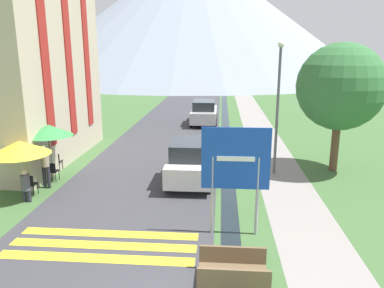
# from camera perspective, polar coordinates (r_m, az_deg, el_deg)

# --- Properties ---
(ground_plane) EXTENTS (160.00, 160.00, 0.00)m
(ground_plane) POSITION_cam_1_polar(r_m,az_deg,el_deg) (26.64, 2.57, 2.18)
(ground_plane) COLOR #3D6033
(road) EXTENTS (6.40, 60.00, 0.01)m
(road) POSITION_cam_1_polar(r_m,az_deg,el_deg) (36.63, -0.82, 5.46)
(road) COLOR #38383D
(road) RESTS_ON ground_plane
(footpath) EXTENTS (2.20, 60.00, 0.01)m
(footpath) POSITION_cam_1_polar(r_m,az_deg,el_deg) (36.58, 8.78, 5.29)
(footpath) COLOR gray
(footpath) RESTS_ON ground_plane
(drainage_channel) EXTENTS (0.60, 60.00, 0.00)m
(drainage_channel) POSITION_cam_1_polar(r_m,az_deg,el_deg) (36.48, 5.00, 5.37)
(drainage_channel) COLOR black
(drainage_channel) RESTS_ON ground_plane
(crosswalk_marking) EXTENTS (5.44, 1.84, 0.01)m
(crosswalk_marking) POSITION_cam_1_polar(r_m,az_deg,el_deg) (11.49, -13.43, -14.76)
(crosswalk_marking) COLOR yellow
(crosswalk_marking) RESTS_ON ground_plane
(mountain_distant) EXTENTS (71.86, 71.86, 26.01)m
(mountain_distant) POSITION_cam_1_polar(r_m,az_deg,el_deg) (82.57, 0.01, 19.28)
(mountain_distant) COLOR gray
(mountain_distant) RESTS_ON ground_plane
(hotel_building) EXTENTS (6.10, 9.57, 11.02)m
(hotel_building) POSITION_cam_1_polar(r_m,az_deg,el_deg) (20.76, -25.88, 14.00)
(hotel_building) COLOR #BCAD93
(hotel_building) RESTS_ON ground_plane
(road_sign) EXTENTS (2.02, 0.11, 3.33)m
(road_sign) POSITION_cam_1_polar(r_m,az_deg,el_deg) (11.09, 6.66, -3.41)
(road_sign) COLOR #9E9EA3
(road_sign) RESTS_ON ground_plane
(footbridge) EXTENTS (1.70, 1.10, 0.65)m
(footbridge) POSITION_cam_1_polar(r_m,az_deg,el_deg) (9.65, 6.26, -18.96)
(footbridge) COLOR brown
(footbridge) RESTS_ON ground_plane
(parked_car_near) EXTENTS (1.93, 4.09, 1.82)m
(parked_car_near) POSITION_cam_1_polar(r_m,az_deg,el_deg) (15.91, -0.18, -2.61)
(parked_car_near) COLOR silver
(parked_car_near) RESTS_ON ground_plane
(parked_car_far) EXTENTS (1.97, 4.54, 1.82)m
(parked_car_far) POSITION_cam_1_polar(r_m,az_deg,el_deg) (28.58, 1.86, 4.86)
(parked_car_far) COLOR #B2B2B7
(parked_car_far) RESTS_ON ground_plane
(cafe_chair_near_left) EXTENTS (0.40, 0.40, 0.85)m
(cafe_chair_near_left) POSITION_cam_1_polar(r_m,az_deg,el_deg) (15.75, -23.50, -5.51)
(cafe_chair_near_left) COLOR black
(cafe_chair_near_left) RESTS_ON ground_plane
(cafe_chair_far_right) EXTENTS (0.40, 0.40, 0.85)m
(cafe_chair_far_right) POSITION_cam_1_polar(r_m,az_deg,el_deg) (18.50, -19.98, -2.36)
(cafe_chair_far_right) COLOR black
(cafe_chair_far_right) RESTS_ON ground_plane
(cafe_chair_middle) EXTENTS (0.40, 0.40, 0.85)m
(cafe_chair_middle) POSITION_cam_1_polar(r_m,az_deg,el_deg) (17.05, -20.54, -3.78)
(cafe_chair_middle) COLOR black
(cafe_chair_middle) RESTS_ON ground_plane
(cafe_umbrella_front_yellow) EXTENTS (2.23, 2.23, 2.25)m
(cafe_umbrella_front_yellow) POSITION_cam_1_polar(r_m,az_deg,el_deg) (15.22, -24.81, -0.51)
(cafe_umbrella_front_yellow) COLOR #B7B2A8
(cafe_umbrella_front_yellow) RESTS_ON ground_plane
(cafe_umbrella_middle_green) EXTENTS (1.96, 1.96, 2.47)m
(cafe_umbrella_middle_green) POSITION_cam_1_polar(r_m,az_deg,el_deg) (16.76, -20.99, 1.96)
(cafe_umbrella_middle_green) COLOR #B7B2A8
(cafe_umbrella_middle_green) RESTS_ON ground_plane
(person_seated_near) EXTENTS (0.32, 0.32, 1.26)m
(person_seated_near) POSITION_cam_1_polar(r_m,az_deg,el_deg) (15.14, -24.03, -5.60)
(person_seated_near) COLOR #282833
(person_seated_near) RESTS_ON ground_plane
(person_standing_terrace) EXTENTS (0.32, 0.32, 1.81)m
(person_standing_terrace) POSITION_cam_1_polar(r_m,az_deg,el_deg) (16.23, -21.48, -2.76)
(person_standing_terrace) COLOR #282833
(person_standing_terrace) RESTS_ON ground_plane
(streetlamp) EXTENTS (0.28, 0.28, 5.87)m
(streetlamp) POSITION_cam_1_polar(r_m,az_deg,el_deg) (16.89, 12.98, 6.75)
(streetlamp) COLOR #515156
(streetlamp) RESTS_ON ground_plane
(tree_by_path) EXTENTS (3.88, 3.88, 5.86)m
(tree_by_path) POSITION_cam_1_polar(r_m,az_deg,el_deg) (18.07, 21.69, 8.08)
(tree_by_path) COLOR brown
(tree_by_path) RESTS_ON ground_plane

